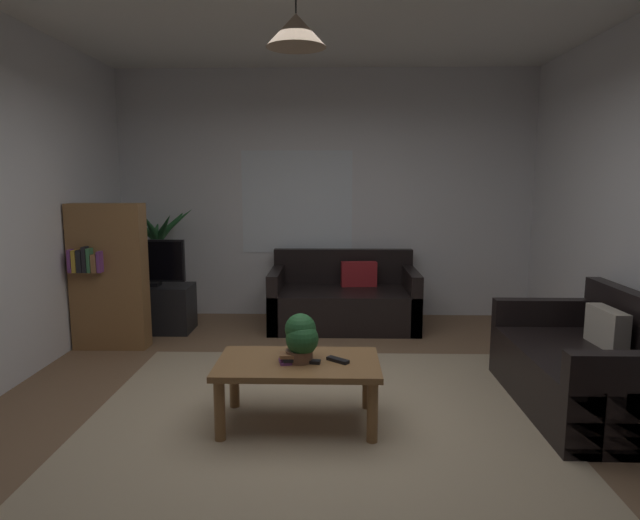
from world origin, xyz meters
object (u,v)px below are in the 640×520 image
remote_on_table_1 (308,361)px  tv_stand (150,308)px  book_on_table_1 (292,359)px  tv (148,262)px  couch_under_window (344,302)px  bookshelf_corner (108,276)px  coffee_table (298,371)px  book_on_table_0 (291,361)px  pendant_lamp (296,30)px  couch_right_side (589,371)px  book_on_table_2 (291,355)px  potted_plant_on_table (301,337)px  potted_palm_corner (159,266)px  remote_on_table_0 (338,360)px

remote_on_table_1 → tv_stand: tv_stand is taller
book_on_table_1 → tv: tv is taller
book_on_table_1 → couch_under_window: bearing=81.2°
tv_stand → bookshelf_corner: bearing=-107.6°
coffee_table → remote_on_table_1: remote_on_table_1 is taller
book_on_table_0 → tv_stand: size_ratio=0.17×
couch_under_window → pendant_lamp: size_ratio=3.46×
couch_right_side → tv_stand: size_ratio=1.67×
couch_under_window → book_on_table_2: bearing=-99.1°
couch_under_window → tv: bearing=-172.7°
book_on_table_1 → coffee_table: bearing=55.2°
couch_under_window → book_on_table_2: (-0.39, -2.47, 0.22)m
couch_right_side → book_on_table_1: couch_right_side is taller
book_on_table_2 → pendant_lamp: 2.02m
potted_plant_on_table → potted_palm_corner: 3.18m
book_on_table_2 → pendant_lamp: pendant_lamp is taller
couch_right_side → remote_on_table_1: 2.02m
couch_under_window → coffee_table: bearing=-98.2°
coffee_table → potted_plant_on_table: (0.02, -0.00, 0.24)m
couch_under_window → pendant_lamp: pendant_lamp is taller
couch_under_window → pendant_lamp: 3.32m
coffee_table → book_on_table_2: (-0.05, -0.04, 0.12)m
potted_palm_corner → bookshelf_corner: (-0.15, -1.04, 0.07)m
book_on_table_2 → book_on_table_0: bearing=71.1°
couch_under_window → tv: 2.16m
remote_on_table_1 → bookshelf_corner: (-1.99, 1.63, 0.26)m
couch_under_window → potted_plant_on_table: (-0.33, -2.42, 0.33)m
book_on_table_1 → pendant_lamp: size_ratio=0.26×
couch_under_window → book_on_table_2: size_ratio=11.34×
book_on_table_2 → tv_stand: (-1.69, 2.22, -0.24)m
remote_on_table_0 → remote_on_table_1: same height
book_on_table_2 → potted_palm_corner: size_ratio=0.11×
couch_under_window → potted_plant_on_table: couch_under_window is taller
book_on_table_0 → potted_plant_on_table: potted_plant_on_table is taller
couch_under_window → tv: tv is taller
book_on_table_0 → book_on_table_2: 0.05m
tv → bookshelf_corner: bookshelf_corner is taller
book_on_table_1 → potted_palm_corner: 3.19m
pendant_lamp → remote_on_table_1: bearing=-29.7°
remote_on_table_1 → tv: 2.86m
book_on_table_2 → remote_on_table_1: book_on_table_2 is taller
book_on_table_0 → pendant_lamp: (0.04, 0.03, 2.07)m
couch_right_side → book_on_table_1: (-2.09, -0.34, 0.19)m
remote_on_table_1 → tv_stand: (-1.80, 2.21, -0.20)m
book_on_table_0 → book_on_table_1: bearing=-66.5°
book_on_table_0 → potted_plant_on_table: (0.06, 0.03, 0.16)m
couch_under_window → coffee_table: (-0.35, -2.42, 0.09)m
book_on_table_2 → remote_on_table_0: 0.31m
bookshelf_corner → pendant_lamp: size_ratio=3.02×
tv → book_on_table_2: bearing=-52.4°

